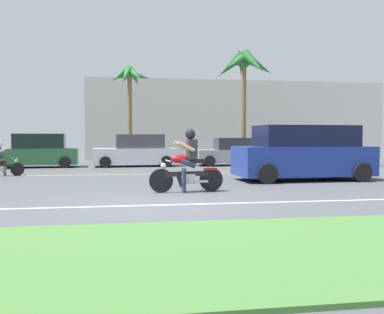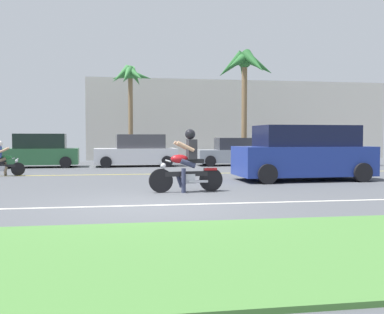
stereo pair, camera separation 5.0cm
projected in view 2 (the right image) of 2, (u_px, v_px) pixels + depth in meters
ground at (146, 190)px, 12.39m from camera, size 56.00×30.00×0.04m
grass_median at (177, 254)px, 5.39m from camera, size 56.00×3.80×0.06m
lane_line_near at (154, 205)px, 9.42m from camera, size 50.40×0.12×0.01m
lane_line_far at (140, 174)px, 17.37m from camera, size 50.40×0.12×0.01m
motorcyclist at (187, 165)px, 11.70m from camera, size 2.03×0.66×1.70m
suv_nearby at (304, 154)px, 14.94m from camera, size 4.83×2.27×1.89m
parked_car_1 at (37, 152)px, 21.38m from camera, size 4.21×2.05×1.66m
parked_car_2 at (137, 151)px, 22.19m from camera, size 4.22×2.12×1.63m
parked_car_3 at (234, 152)px, 22.93m from camera, size 3.88×1.79×1.45m
parked_car_4 at (334, 151)px, 23.11m from camera, size 3.93×1.95×1.68m
palm_tree_1 at (245, 70)px, 24.50m from camera, size 3.37×3.50×6.41m
palm_tree_2 at (130, 81)px, 25.01m from camera, size 2.52×2.55×5.64m
motorcyclist_distant at (2, 161)px, 16.56m from camera, size 1.61×0.53×1.35m
building_far at (235, 121)px, 31.19m from camera, size 20.69×4.00×5.33m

